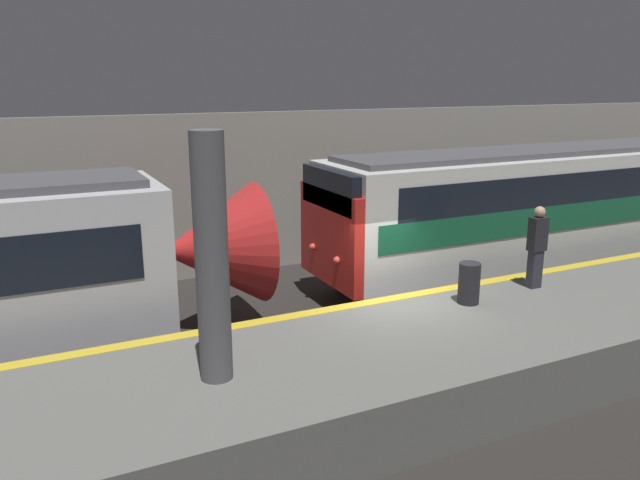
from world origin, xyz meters
TOP-DOWN VIEW (x-y plane):
  - ground_plane at (0.00, 0.00)m, footprint 120.00×120.00m
  - platform at (0.00, -1.92)m, footprint 40.00×3.85m
  - station_rear_barrier at (0.00, 6.59)m, footprint 50.00×0.15m
  - support_pillar_near at (-4.39, -1.97)m, footprint 0.50×0.50m
  - train_boxy at (8.29, 2.49)m, footprint 17.29×2.97m
  - person_waiting at (3.12, -0.90)m, footprint 0.38×0.24m
  - trash_bin at (1.20, -1.05)m, footprint 0.44×0.44m

SIDE VIEW (x-z plane):
  - ground_plane at x=0.00m, z-range 0.00..0.00m
  - platform at x=0.00m, z-range 0.00..1.15m
  - trash_bin at x=1.20m, z-range 1.15..2.00m
  - train_boxy at x=8.29m, z-range 0.06..3.77m
  - person_waiting at x=3.12m, z-range 1.21..3.03m
  - station_rear_barrier at x=0.00m, z-range 0.00..4.68m
  - support_pillar_near at x=-4.39m, z-range 1.15..4.92m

